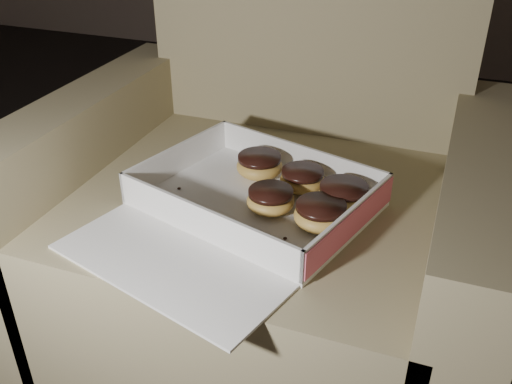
{
  "coord_description": "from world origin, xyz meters",
  "views": [
    {
      "loc": [
        0.94,
        -0.75,
        0.97
      ],
      "look_at": [
        0.63,
        0.08,
        0.44
      ],
      "focal_mm": 40.0,
      "sensor_mm": 36.0,
      "label": 1
    }
  ],
  "objects": [
    {
      "name": "crumb_d",
      "position": [
        0.47,
        0.07,
        0.43
      ],
      "size": [
        0.01,
        0.01,
        0.0
      ],
      "primitive_type": "ellipsoid",
      "color": "black",
      "rests_on": "bakery_box"
    },
    {
      "name": "crumb_b",
      "position": [
        0.71,
        -0.01,
        0.43
      ],
      "size": [
        0.01,
        0.01,
        0.0
      ],
      "primitive_type": "ellipsoid",
      "color": "black",
      "rests_on": "bakery_box"
    },
    {
      "name": "donut_d",
      "position": [
        0.78,
        0.12,
        0.45
      ],
      "size": [
        0.09,
        0.09,
        0.05
      ],
      "color": "gold",
      "rests_on": "bakery_box"
    },
    {
      "name": "donut_a",
      "position": [
        0.66,
        0.06,
        0.45
      ],
      "size": [
        0.08,
        0.08,
        0.04
      ],
      "color": "gold",
      "rests_on": "bakery_box"
    },
    {
      "name": "floor",
      "position": [
        0.0,
        0.0,
        0.0
      ],
      "size": [
        4.5,
        4.5,
        0.0
      ],
      "primitive_type": "plane",
      "color": "black",
      "rests_on": "ground"
    },
    {
      "name": "armchair",
      "position": [
        0.61,
        0.2,
        0.29
      ],
      "size": [
        0.89,
        0.75,
        0.93
      ],
      "color": "#8E815B",
      "rests_on": "floor"
    },
    {
      "name": "donut_b",
      "position": [
        0.69,
        0.15,
        0.45
      ],
      "size": [
        0.08,
        0.08,
        0.04
      ],
      "color": "gold",
      "rests_on": "bakery_box"
    },
    {
      "name": "donut_c",
      "position": [
        0.6,
        0.18,
        0.45
      ],
      "size": [
        0.09,
        0.09,
        0.05
      ],
      "color": "gold",
      "rests_on": "bakery_box"
    },
    {
      "name": "crumb_c",
      "position": [
        0.57,
        -0.02,
        0.43
      ],
      "size": [
        0.01,
        0.01,
        0.0
      ],
      "primitive_type": "ellipsoid",
      "color": "black",
      "rests_on": "bakery_box"
    },
    {
      "name": "donut_e",
      "position": [
        0.76,
        0.04,
        0.45
      ],
      "size": [
        0.09,
        0.09,
        0.05
      ],
      "color": "gold",
      "rests_on": "bakery_box"
    },
    {
      "name": "crumb_a",
      "position": [
        0.61,
        -0.01,
        0.43
      ],
      "size": [
        0.01,
        0.01,
        0.0
      ],
      "primitive_type": "ellipsoid",
      "color": "black",
      "rests_on": "bakery_box"
    },
    {
      "name": "bakery_box",
      "position": [
        0.62,
        0.04,
        0.43
      ],
      "size": [
        0.5,
        0.55,
        0.07
      ],
      "rotation": [
        0.0,
        0.0,
        -0.29
      ],
      "color": "white",
      "rests_on": "armchair"
    }
  ]
}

